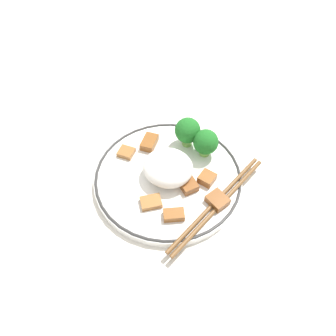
{
  "coord_description": "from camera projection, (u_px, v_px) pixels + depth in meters",
  "views": [
    {
      "loc": [
        -0.14,
        0.3,
        0.45
      ],
      "look_at": [
        0.0,
        0.0,
        0.03
      ],
      "focal_mm": 35.0,
      "sensor_mm": 36.0,
      "label": 1
    }
  ],
  "objects": [
    {
      "name": "meat_on_rice_edge",
      "position": [
        148.0,
        201.0,
        0.51
      ],
      "size": [
        0.04,
        0.04,
        0.01
      ],
      "color": "#9E6633",
      "rests_on": "plate"
    },
    {
      "name": "meat_near_left",
      "position": [
        174.0,
        215.0,
        0.5
      ],
      "size": [
        0.04,
        0.03,
        0.01
      ],
      "color": "brown",
      "rests_on": "plate"
    },
    {
      "name": "rice_mound",
      "position": [
        167.0,
        168.0,
        0.53
      ],
      "size": [
        0.08,
        0.08,
        0.04
      ],
      "color": "white",
      "rests_on": "plate"
    },
    {
      "name": "meat_far_scatter",
      "position": [
        126.0,
        152.0,
        0.58
      ],
      "size": [
        0.03,
        0.03,
        0.01
      ],
      "color": "#9E6633",
      "rests_on": "plate"
    },
    {
      "name": "plate",
      "position": [
        168.0,
        177.0,
        0.56
      ],
      "size": [
        0.25,
        0.25,
        0.02
      ],
      "color": "white",
      "rests_on": "ground_plane"
    },
    {
      "name": "meat_near_front",
      "position": [
        149.0,
        142.0,
        0.59
      ],
      "size": [
        0.03,
        0.04,
        0.01
      ],
      "color": "brown",
      "rests_on": "plate"
    },
    {
      "name": "chopsticks",
      "position": [
        218.0,
        203.0,
        0.51
      ],
      "size": [
        0.08,
        0.23,
        0.01
      ],
      "color": "brown",
      "rests_on": "plate"
    },
    {
      "name": "meat_mid_right",
      "position": [
        207.0,
        178.0,
        0.54
      ],
      "size": [
        0.03,
        0.03,
        0.01
      ],
      "color": "brown",
      "rests_on": "plate"
    },
    {
      "name": "broccoli_back_left",
      "position": [
        206.0,
        142.0,
        0.56
      ],
      "size": [
        0.04,
        0.04,
        0.05
      ],
      "color": "#72AD4C",
      "rests_on": "plate"
    },
    {
      "name": "broccoli_back_center",
      "position": [
        190.0,
        132.0,
        0.57
      ],
      "size": [
        0.05,
        0.05,
        0.06
      ],
      "color": "#72AD4C",
      "rests_on": "plate"
    },
    {
      "name": "meat_near_right",
      "position": [
        161.0,
        164.0,
        0.56
      ],
      "size": [
        0.04,
        0.03,
        0.01
      ],
      "color": "brown",
      "rests_on": "plate"
    },
    {
      "name": "meat_mid_left",
      "position": [
        217.0,
        200.0,
        0.51
      ],
      "size": [
        0.04,
        0.04,
        0.01
      ],
      "color": "brown",
      "rests_on": "plate"
    },
    {
      "name": "ground_plane",
      "position": [
        168.0,
        180.0,
        0.56
      ],
      "size": [
        3.0,
        3.0,
        0.0
      ],
      "primitive_type": "plane",
      "color": "silver"
    },
    {
      "name": "meat_near_back",
      "position": [
        188.0,
        185.0,
        0.53
      ],
      "size": [
        0.04,
        0.04,
        0.01
      ],
      "color": "brown",
      "rests_on": "plate"
    }
  ]
}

